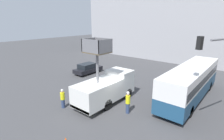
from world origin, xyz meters
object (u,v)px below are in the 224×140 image
at_px(road_worker_near_truck, 63,99).
at_px(road_worker_directing, 128,102).
at_px(city_bus, 191,80).
at_px(utility_truck, 106,87).
at_px(parked_car_curbside, 88,68).

distance_m(road_worker_near_truck, road_worker_directing, 5.71).
bearing_deg(city_bus, road_worker_near_truck, 142.83).
distance_m(utility_truck, parked_car_curbside, 9.78).
bearing_deg(utility_truck, road_worker_directing, -7.92).
height_order(utility_truck, road_worker_directing, utility_truck).
distance_m(utility_truck, city_bus, 8.25).
distance_m(city_bus, road_worker_directing, 6.99).
bearing_deg(parked_car_curbside, road_worker_directing, -27.66).
relative_size(utility_truck, road_worker_directing, 3.27).
xyz_separation_m(utility_truck, road_worker_near_truck, (-2.23, -3.22, -0.65)).
xyz_separation_m(utility_truck, city_bus, (5.84, 5.81, 0.38)).
relative_size(road_worker_near_truck, parked_car_curbside, 0.41).
relative_size(city_bus, road_worker_directing, 5.91).
height_order(utility_truck, parked_car_curbside, utility_truck).
bearing_deg(parked_car_curbside, road_worker_near_truck, -55.22).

